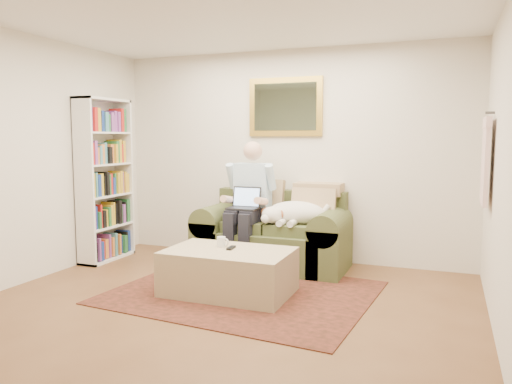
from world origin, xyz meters
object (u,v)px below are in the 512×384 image
Objects in this scene: sofa at (273,241)px; laptop at (245,203)px; bookshelf at (105,180)px; coffee_mug at (221,242)px; sleeping_dog at (296,213)px; seated_man at (247,205)px; ottoman at (229,272)px.

laptop reaches higher than sofa.
sofa is at bearing 41.02° from laptop.
sofa is 0.59m from laptop.
coffee_mug is at bearing -18.48° from bookshelf.
sofa is at bearing 11.55° from bookshelf.
laptop reaches higher than sleeping_dog.
sleeping_dog is 2.42m from bookshelf.
seated_man is at bearing 95.49° from coffee_mug.
seated_man reaches higher than sofa.
laptop is at bearing -138.98° from sofa.
coffee_mug is at bearing -84.51° from seated_man.
ottoman is at bearing -77.06° from laptop.
seated_man is 0.08m from laptop.
sleeping_dog is at bearing 13.64° from laptop.
bookshelf is (-2.01, 0.74, 0.78)m from ottoman.
ottoman is (0.21, -0.93, -0.56)m from laptop.
seated_man reaches higher than ottoman.
ottoman is 0.32m from coffee_mug.
sleeping_dog is 7.24× the size of coffee_mug.
ottoman is 2.28m from bookshelf.
sofa reaches higher than ottoman.
seated_man is at bearing 90.00° from laptop.
ottoman is (-0.37, -1.07, -0.45)m from sleeping_dog.
coffee_mug is at bearing -117.15° from sleeping_dog.
laptop is at bearing 6.10° from bookshelf.
sofa is at bearing 164.26° from sleeping_dog.
bookshelf is at bearing 161.52° from coffee_mug.
ottoman is at bearing -20.12° from bookshelf.
sleeping_dog is at bearing 71.14° from ottoman.
sleeping_dog is (0.58, 0.07, -0.07)m from seated_man.
sofa is at bearing 31.45° from seated_man.
laptop is 1.10m from ottoman.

